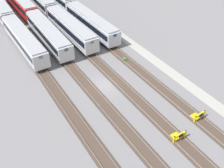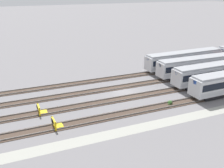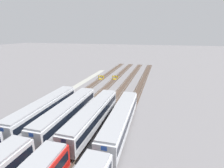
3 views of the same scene
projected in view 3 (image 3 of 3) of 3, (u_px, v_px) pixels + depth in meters
name	position (u px, v px, depth m)	size (l,w,h in m)	color
ground_plane	(110.00, 93.00, 46.09)	(400.00, 400.00, 0.00)	slate
service_walkway	(71.00, 89.00, 49.07)	(54.00, 2.00, 0.01)	#9E9E93
rail_track_nearest	(85.00, 90.00, 47.94)	(90.00, 2.23, 0.21)	#47382D
rail_track_near_inner	(101.00, 92.00, 46.70)	(90.00, 2.24, 0.21)	#47382D
rail_track_middle	(118.00, 93.00, 45.46)	(90.00, 2.24, 0.21)	#47382D
rail_track_far_inner	(136.00, 95.00, 44.22)	(90.00, 2.23, 0.21)	#47382D
subway_car_front_row_leftmost	(121.00, 119.00, 27.69)	(18.06, 3.21, 3.70)	silver
subway_car_front_row_centre	(45.00, 109.00, 31.42)	(18.04, 3.13, 3.70)	silver
subway_car_back_row_leftmost	(93.00, 115.00, 28.94)	(18.03, 3.04, 3.70)	silver
subway_car_back_row_rightmost	(68.00, 112.00, 30.19)	(18.03, 3.04, 3.70)	silver
bumper_stop_nearest_track	(101.00, 78.00, 59.59)	(1.38, 2.01, 1.22)	gold
bumper_stop_near_inner_track	(115.00, 78.00, 59.45)	(1.36, 2.00, 1.22)	gold
weed_clump	(79.00, 95.00, 43.77)	(0.92, 0.70, 0.64)	#427033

